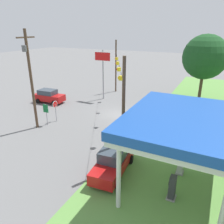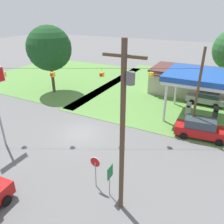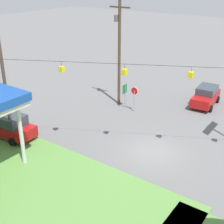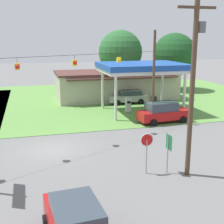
{
  "view_description": "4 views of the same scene",
  "coord_description": "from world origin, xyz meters",
  "px_view_note": "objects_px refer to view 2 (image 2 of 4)",
  "views": [
    {
      "loc": [
        23.39,
        10.83,
        10.23
      ],
      "look_at": [
        2.81,
        0.58,
        1.42
      ],
      "focal_mm": 35.0,
      "sensor_mm": 36.0,
      "label": 1
    },
    {
      "loc": [
        11.52,
        -15.57,
        11.33
      ],
      "look_at": [
        3.29,
        0.42,
        2.93
      ],
      "focal_mm": 35.0,
      "sensor_mm": 36.0,
      "label": 2
    },
    {
      "loc": [
        -9.2,
        18.13,
        12.28
      ],
      "look_at": [
        2.7,
        1.44,
        3.1
      ],
      "focal_mm": 50.0,
      "sensor_mm": 36.0,
      "label": 3
    },
    {
      "loc": [
        -1.35,
        -21.71,
        7.94
      ],
      "look_at": [
        4.66,
        0.54,
        2.38
      ],
      "focal_mm": 50.0,
      "sensor_mm": 36.0,
      "label": 4
    }
  ],
  "objects_px": {
    "fuel_pump_near": "(188,109)",
    "car_at_pumps_front": "(201,128)",
    "stop_sign_roadside": "(95,166)",
    "tree_west_verge": "(49,48)",
    "fuel_pump_far": "(215,114)",
    "utility_pole_main": "(123,128)",
    "car_at_pumps_rear": "(206,98)",
    "gas_station_canopy": "(208,78)",
    "gas_station_store": "(206,83)",
    "route_sign": "(110,175)"
  },
  "relations": [
    {
      "from": "car_at_pumps_front",
      "to": "car_at_pumps_rear",
      "type": "relative_size",
      "value": 1.09
    },
    {
      "from": "gas_station_store",
      "to": "fuel_pump_far",
      "type": "height_order",
      "value": "gas_station_store"
    },
    {
      "from": "utility_pole_main",
      "to": "gas_station_store",
      "type": "bearing_deg",
      "value": 84.35
    },
    {
      "from": "car_at_pumps_front",
      "to": "car_at_pumps_rear",
      "type": "xyz_separation_m",
      "value": [
        -0.54,
        9.14,
        -0.14
      ]
    },
    {
      "from": "gas_station_canopy",
      "to": "tree_west_verge",
      "type": "height_order",
      "value": "tree_west_verge"
    },
    {
      "from": "utility_pole_main",
      "to": "gas_station_canopy",
      "type": "bearing_deg",
      "value": 79.77
    },
    {
      "from": "car_at_pumps_rear",
      "to": "stop_sign_roadside",
      "type": "distance_m",
      "value": 20.12
    },
    {
      "from": "fuel_pump_far",
      "to": "utility_pole_main",
      "type": "distance_m",
      "value": 16.94
    },
    {
      "from": "route_sign",
      "to": "car_at_pumps_rear",
      "type": "bearing_deg",
      "value": 78.86
    },
    {
      "from": "car_at_pumps_rear",
      "to": "stop_sign_roadside",
      "type": "height_order",
      "value": "stop_sign_roadside"
    },
    {
      "from": "car_at_pumps_front",
      "to": "car_at_pumps_rear",
      "type": "bearing_deg",
      "value": 88.22
    },
    {
      "from": "gas_station_store",
      "to": "car_at_pumps_rear",
      "type": "distance_m",
      "value": 3.74
    },
    {
      "from": "fuel_pump_far",
      "to": "car_at_pumps_rear",
      "type": "relative_size",
      "value": 0.35
    },
    {
      "from": "stop_sign_roadside",
      "to": "tree_west_verge",
      "type": "distance_m",
      "value": 21.82
    },
    {
      "from": "stop_sign_roadside",
      "to": "fuel_pump_far",
      "type": "bearing_deg",
      "value": -114.0
    },
    {
      "from": "fuel_pump_near",
      "to": "tree_west_verge",
      "type": "relative_size",
      "value": 0.17
    },
    {
      "from": "tree_west_verge",
      "to": "fuel_pump_far",
      "type": "bearing_deg",
      "value": 1.88
    },
    {
      "from": "fuel_pump_far",
      "to": "route_sign",
      "type": "relative_size",
      "value": 0.69
    },
    {
      "from": "gas_station_canopy",
      "to": "car_at_pumps_rear",
      "type": "relative_size",
      "value": 1.82
    },
    {
      "from": "route_sign",
      "to": "tree_west_verge",
      "type": "height_order",
      "value": "tree_west_verge"
    },
    {
      "from": "car_at_pumps_front",
      "to": "stop_sign_roadside",
      "type": "bearing_deg",
      "value": -124.04
    },
    {
      "from": "fuel_pump_near",
      "to": "tree_west_verge",
      "type": "height_order",
      "value": "tree_west_verge"
    },
    {
      "from": "gas_station_store",
      "to": "route_sign",
      "type": "distance_m",
      "value": 23.54
    },
    {
      "from": "fuel_pump_far",
      "to": "stop_sign_roadside",
      "type": "bearing_deg",
      "value": -114.0
    },
    {
      "from": "fuel_pump_near",
      "to": "car_at_pumps_front",
      "type": "relative_size",
      "value": 0.32
    },
    {
      "from": "car_at_pumps_rear",
      "to": "utility_pole_main",
      "type": "bearing_deg",
      "value": 83.72
    },
    {
      "from": "gas_station_store",
      "to": "fuel_pump_far",
      "type": "xyz_separation_m",
      "value": [
        1.93,
        -8.16,
        -1.02
      ]
    },
    {
      "from": "gas_station_canopy",
      "to": "car_at_pumps_front",
      "type": "xyz_separation_m",
      "value": [
        0.52,
        -4.58,
        -3.74
      ]
    },
    {
      "from": "fuel_pump_far",
      "to": "utility_pole_main",
      "type": "height_order",
      "value": "utility_pole_main"
    },
    {
      "from": "gas_station_canopy",
      "to": "fuel_pump_near",
      "type": "height_order",
      "value": "gas_station_canopy"
    },
    {
      "from": "fuel_pump_far",
      "to": "car_at_pumps_front",
      "type": "xyz_separation_m",
      "value": [
        -0.94,
        -4.58,
        0.22
      ]
    },
    {
      "from": "fuel_pump_near",
      "to": "car_at_pumps_front",
      "type": "bearing_deg",
      "value": -66.61
    },
    {
      "from": "car_at_pumps_rear",
      "to": "stop_sign_roadside",
      "type": "relative_size",
      "value": 1.9
    },
    {
      "from": "stop_sign_roadside",
      "to": "tree_west_verge",
      "type": "bearing_deg",
      "value": -41.48
    },
    {
      "from": "gas_station_canopy",
      "to": "route_sign",
      "type": "relative_size",
      "value": 3.61
    },
    {
      "from": "car_at_pumps_front",
      "to": "car_at_pumps_rear",
      "type": "height_order",
      "value": "car_at_pumps_front"
    },
    {
      "from": "fuel_pump_near",
      "to": "fuel_pump_far",
      "type": "xyz_separation_m",
      "value": [
        2.92,
        0.0,
        0.0
      ]
    },
    {
      "from": "gas_station_canopy",
      "to": "fuel_pump_near",
      "type": "relative_size",
      "value": 5.19
    },
    {
      "from": "gas_station_store",
      "to": "route_sign",
      "type": "height_order",
      "value": "gas_station_store"
    },
    {
      "from": "stop_sign_roadside",
      "to": "tree_west_verge",
      "type": "height_order",
      "value": "tree_west_verge"
    },
    {
      "from": "gas_station_store",
      "to": "utility_pole_main",
      "type": "xyz_separation_m",
      "value": [
        -2.35,
        -23.79,
        3.9
      ]
    },
    {
      "from": "utility_pole_main",
      "to": "tree_west_verge",
      "type": "relative_size",
      "value": 1.07
    },
    {
      "from": "tree_west_verge",
      "to": "gas_station_canopy",
      "type": "bearing_deg",
      "value": 2.01
    },
    {
      "from": "car_at_pumps_front",
      "to": "route_sign",
      "type": "bearing_deg",
      "value": -117.85
    },
    {
      "from": "gas_station_store",
      "to": "stop_sign_roadside",
      "type": "bearing_deg",
      "value": -101.51
    },
    {
      "from": "tree_west_verge",
      "to": "car_at_pumps_rear",
      "type": "bearing_deg",
      "value": 14.11
    },
    {
      "from": "stop_sign_roadside",
      "to": "utility_pole_main",
      "type": "xyz_separation_m",
      "value": [
        2.33,
        -0.77,
        3.9
      ]
    },
    {
      "from": "stop_sign_roadside",
      "to": "utility_pole_main",
      "type": "distance_m",
      "value": 4.61
    },
    {
      "from": "car_at_pumps_front",
      "to": "gas_station_store",
      "type": "bearing_deg",
      "value": 89.3
    },
    {
      "from": "stop_sign_roadside",
      "to": "gas_station_canopy",
      "type": "bearing_deg",
      "value": -109.13
    }
  ]
}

